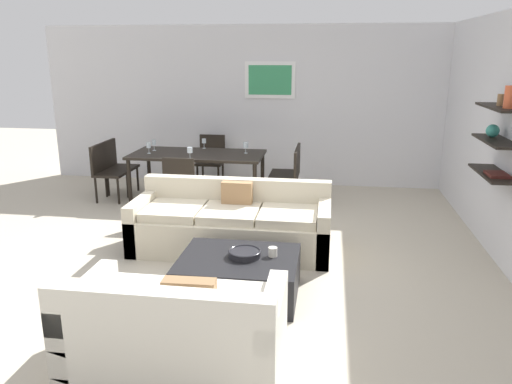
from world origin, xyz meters
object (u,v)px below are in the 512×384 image
(candle_jar, at_px, (273,252))
(wine_glass_foot, at_px, (190,150))
(wine_glass_left_near, at_px, (149,145))
(dining_chair_left_far, at_px, (117,163))
(wine_glass_head, at_px, (204,141))
(wine_glass_left_far, at_px, (154,143))
(dining_chair_right_far, at_px, (290,169))
(dining_table, at_px, (198,157))
(dining_chair_head, at_px, (211,157))
(loveseat_white, at_px, (176,331))
(sofa_beige, at_px, (232,226))
(dining_chair_foot, at_px, (181,183))
(dining_chair_right_near, at_px, (288,175))
(decorative_bowl, at_px, (245,253))
(wine_glass_right_far, at_px, (246,145))
(coffee_table, at_px, (239,276))
(dining_chair_left_near, at_px, (105,169))

(candle_jar, relative_size, wine_glass_foot, 0.52)
(wine_glass_left_near, bearing_deg, dining_chair_left_far, 154.06)
(wine_glass_head, bearing_deg, dining_chair_left_far, -171.85)
(dining_chair_left_far, relative_size, wine_glass_left_far, 5.06)
(candle_jar, relative_size, dining_chair_right_far, 0.10)
(dining_table, bearing_deg, dining_chair_head, 90.00)
(loveseat_white, relative_size, wine_glass_head, 9.90)
(sofa_beige, xyz_separation_m, wine_glass_left_far, (-1.64, 2.04, 0.58))
(dining_chair_foot, distance_m, wine_glass_left_near, 1.12)
(candle_jar, relative_size, dining_table, 0.04)
(dining_table, xyz_separation_m, dining_chair_right_near, (1.42, -0.22, -0.18))
(dining_chair_left_far, bearing_deg, dining_chair_right_far, 0.00)
(dining_table, relative_size, wine_glass_head, 12.98)
(decorative_bowl, bearing_deg, sofa_beige, 107.34)
(wine_glass_right_far, bearing_deg, dining_table, -170.82)
(sofa_beige, relative_size, dining_chair_right_far, 2.59)
(wine_glass_head, bearing_deg, dining_chair_right_near, -24.08)
(loveseat_white, distance_m, wine_glass_right_far, 4.40)
(coffee_table, relative_size, dining_table, 0.55)
(dining_chair_right_near, xyz_separation_m, wine_glass_left_near, (-2.15, 0.10, 0.37))
(dining_chair_left_near, bearing_deg, dining_chair_left_far, 90.00)
(sofa_beige, height_order, dining_chair_right_far, dining_chair_right_far)
(dining_chair_head, xyz_separation_m, wine_glass_right_far, (0.73, -0.77, 0.37))
(loveseat_white, bearing_deg, dining_chair_right_far, 83.98)
(sofa_beige, distance_m, candle_jar, 1.21)
(dining_chair_right_far, relative_size, dining_chair_right_near, 1.00)
(loveseat_white, bearing_deg, dining_table, 102.65)
(dining_table, relative_size, wine_glass_left_far, 11.67)
(dining_chair_right_far, bearing_deg, wine_glass_left_near, -171.18)
(dining_chair_head, distance_m, wine_glass_head, 0.59)
(sofa_beige, relative_size, wine_glass_right_far, 13.65)
(dining_table, relative_size, dining_chair_foot, 2.30)
(dining_chair_head, distance_m, dining_chair_foot, 1.77)
(dining_chair_left_far, distance_m, dining_chair_foot, 1.80)
(coffee_table, relative_size, wine_glass_right_far, 6.71)
(dining_chair_left_far, relative_size, wine_glass_right_far, 5.27)
(dining_chair_foot, distance_m, wine_glass_head, 1.35)
(sofa_beige, xyz_separation_m, wine_glass_left_near, (-1.64, 1.80, 0.58))
(dining_chair_right_near, distance_m, wine_glass_left_near, 2.19)
(loveseat_white, xyz_separation_m, dining_table, (-0.95, 4.24, 0.39))
(dining_chair_left_near, height_order, dining_chair_right_far, same)
(dining_table, height_order, wine_glass_left_far, wine_glass_left_far)
(sofa_beige, bearing_deg, wine_glass_right_far, 94.92)
(candle_jar, bearing_deg, dining_chair_head, 111.42)
(candle_jar, relative_size, dining_chair_left_near, 0.10)
(dining_chair_foot, relative_size, wine_glass_foot, 5.12)
(loveseat_white, height_order, dining_table, loveseat_white)
(decorative_bowl, relative_size, wine_glass_right_far, 1.87)
(coffee_table, bearing_deg, wine_glass_foot, 114.50)
(loveseat_white, relative_size, wine_glass_left_near, 8.83)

